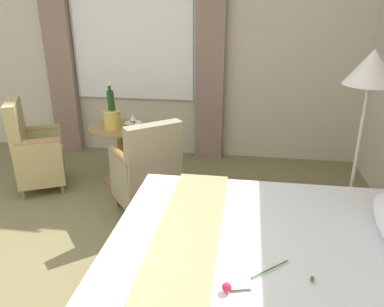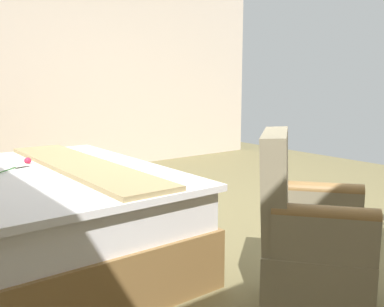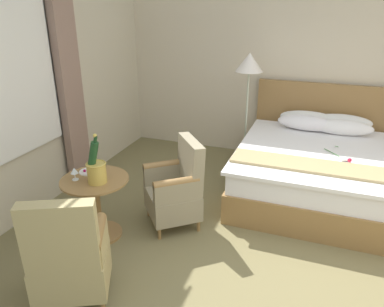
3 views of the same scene
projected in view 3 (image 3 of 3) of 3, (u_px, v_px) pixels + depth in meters
ground_plane at (284, 284)px, 3.32m from camera, size 7.37×7.37×0.00m
wall_headboard_side at (323, 56)px, 5.30m from camera, size 5.99×0.12×3.16m
bed at (318, 167)px, 4.73m from camera, size 1.99×2.18×1.22m
floor_lamp_brass at (249, 71)px, 5.09m from camera, size 0.38×0.38×1.66m
side_table_round at (97, 203)px, 3.86m from camera, size 0.68×0.68×0.66m
champagne_bucket at (96, 169)px, 3.63m from camera, size 0.20×0.20×0.51m
wine_glass_near_bucket at (98, 164)px, 3.86m from camera, size 0.08×0.08×0.14m
wine_glass_near_edge at (74, 171)px, 3.70m from camera, size 0.08×0.08×0.13m
snack_plate at (89, 171)px, 3.89m from camera, size 0.20×0.20×0.04m
armchair_by_window at (177, 189)px, 4.06m from camera, size 0.76×0.77×0.97m
armchair_facing_bed at (69, 258)px, 2.98m from camera, size 0.74×0.70×1.02m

